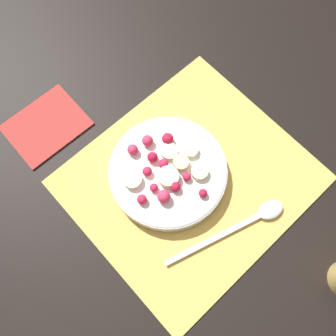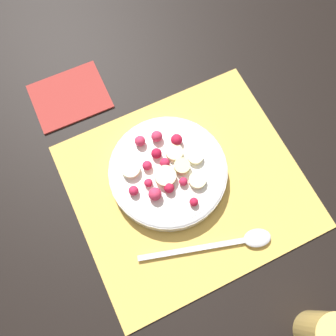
{
  "view_description": "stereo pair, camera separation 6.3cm",
  "coord_description": "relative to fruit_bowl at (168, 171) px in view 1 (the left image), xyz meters",
  "views": [
    {
      "loc": [
        -0.17,
        -0.12,
        0.63
      ],
      "look_at": [
        -0.02,
        0.03,
        0.04
      ],
      "focal_mm": 40.0,
      "sensor_mm": 36.0,
      "label": 1
    },
    {
      "loc": [
        -0.11,
        -0.16,
        0.63
      ],
      "look_at": [
        -0.02,
        0.03,
        0.04
      ],
      "focal_mm": 40.0,
      "sensor_mm": 36.0,
      "label": 2
    }
  ],
  "objects": [
    {
      "name": "ground_plane",
      "position": [
        0.02,
        -0.03,
        -0.02
      ],
      "size": [
        3.0,
        3.0,
        0.0
      ],
      "primitive_type": "plane",
      "color": "black"
    },
    {
      "name": "placemat",
      "position": [
        0.02,
        -0.03,
        -0.02
      ],
      "size": [
        0.39,
        0.35,
        0.01
      ],
      "color": "#E0B251",
      "rests_on": "ground_plane"
    },
    {
      "name": "fruit_bowl",
      "position": [
        0.0,
        0.0,
        0.0
      ],
      "size": [
        0.2,
        0.2,
        0.05
      ],
      "color": "white",
      "rests_on": "placemat"
    },
    {
      "name": "spoon",
      "position": [
        0.05,
        -0.15,
        -0.01
      ],
      "size": [
        0.22,
        0.08,
        0.01
      ],
      "rotation": [
        0.0,
        0.0,
        6.0
      ],
      "color": "silver",
      "rests_on": "placemat"
    },
    {
      "name": "napkin",
      "position": [
        -0.1,
        0.23,
        -0.02
      ],
      "size": [
        0.14,
        0.12,
        0.01
      ],
      "color": "#A3332D",
      "rests_on": "ground_plane"
    }
  ]
}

